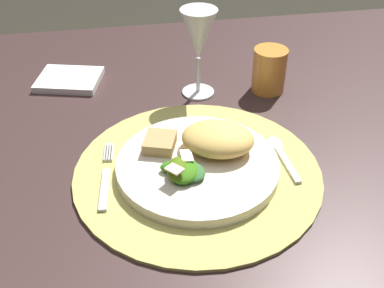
% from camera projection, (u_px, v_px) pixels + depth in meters
% --- Properties ---
extents(dining_table, '(1.42, 0.96, 0.74)m').
position_uv_depth(dining_table, '(165.00, 192.00, 0.90)').
color(dining_table, '#3B2928').
rests_on(dining_table, ground).
extents(placemat, '(0.38, 0.38, 0.01)m').
position_uv_depth(placemat, '(198.00, 172.00, 0.74)').
color(placemat, tan).
rests_on(placemat, dining_table).
extents(dinner_plate, '(0.25, 0.25, 0.02)m').
position_uv_depth(dinner_plate, '(198.00, 166.00, 0.73)').
color(dinner_plate, silver).
rests_on(dinner_plate, placemat).
extents(pasta_serving, '(0.14, 0.12, 0.04)m').
position_uv_depth(pasta_serving, '(218.00, 139.00, 0.74)').
color(pasta_serving, '#ECBE5D').
rests_on(pasta_serving, dinner_plate).
extents(salad_greens, '(0.07, 0.07, 0.03)m').
position_uv_depth(salad_greens, '(182.00, 170.00, 0.69)').
color(salad_greens, '#30662D').
rests_on(salad_greens, dinner_plate).
extents(bread_piece, '(0.06, 0.06, 0.02)m').
position_uv_depth(bread_piece, '(160.00, 143.00, 0.75)').
color(bread_piece, tan).
rests_on(bread_piece, dinner_plate).
extents(fork, '(0.03, 0.16, 0.00)m').
position_uv_depth(fork, '(106.00, 178.00, 0.72)').
color(fork, silver).
rests_on(fork, placemat).
extents(spoon, '(0.02, 0.12, 0.01)m').
position_uv_depth(spoon, '(280.00, 151.00, 0.77)').
color(spoon, silver).
rests_on(spoon, placemat).
extents(napkin, '(0.14, 0.13, 0.01)m').
position_uv_depth(napkin, '(69.00, 80.00, 0.96)').
color(napkin, white).
rests_on(napkin, dining_table).
extents(wine_glass, '(0.07, 0.07, 0.17)m').
position_uv_depth(wine_glass, '(199.00, 37.00, 0.86)').
color(wine_glass, silver).
rests_on(wine_glass, dining_table).
extents(amber_tumbler, '(0.07, 0.07, 0.09)m').
position_uv_depth(amber_tumbler, '(269.00, 70.00, 0.92)').
color(amber_tumbler, orange).
rests_on(amber_tumbler, dining_table).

